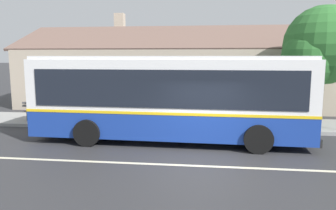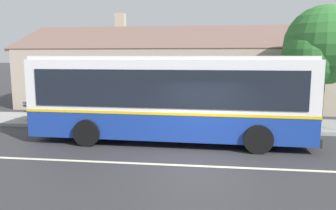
# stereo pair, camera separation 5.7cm
# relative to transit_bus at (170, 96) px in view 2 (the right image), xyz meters

# --- Properties ---
(ground_plane) EXTENTS (300.00, 300.00, 0.00)m
(ground_plane) POSITION_rel_transit_bus_xyz_m (1.29, -2.90, -1.77)
(ground_plane) COLOR #2D2D30
(sidewalk_far) EXTENTS (60.00, 3.00, 0.15)m
(sidewalk_far) POSITION_rel_transit_bus_xyz_m (1.29, 3.10, -1.69)
(sidewalk_far) COLOR gray
(sidewalk_far) RESTS_ON ground
(lane_divider_stripe) EXTENTS (60.00, 0.16, 0.01)m
(lane_divider_stripe) POSITION_rel_transit_bus_xyz_m (1.29, -2.90, -1.76)
(lane_divider_stripe) COLOR beige
(lane_divider_stripe) RESTS_ON ground
(community_building) EXTENTS (24.78, 9.47, 6.43)m
(community_building) POSITION_rel_transit_bus_xyz_m (1.45, 10.96, 0.19)
(community_building) COLOR tan
(community_building) RESTS_ON ground
(transit_bus) EXTENTS (10.61, 2.97, 3.30)m
(transit_bus) POSITION_rel_transit_bus_xyz_m (0.00, 0.00, 0.00)
(transit_bus) COLOR navy
(transit_bus) RESTS_ON ground
(bench_by_building) EXTENTS (1.87, 0.51, 0.94)m
(bench_by_building) POSITION_rel_transit_bus_xyz_m (-6.60, 2.53, -1.19)
(bench_by_building) COLOR #4C4C4C
(bench_by_building) RESTS_ON sidewalk_far
(bench_down_street) EXTENTS (1.55, 0.51, 0.94)m
(bench_down_street) POSITION_rel_transit_bus_xyz_m (-2.05, 2.90, -1.21)
(bench_down_street) COLOR #4C4C4C
(bench_down_street) RESTS_ON sidewalk_far
(street_tree_primary) EXTENTS (3.91, 3.76, 5.69)m
(street_tree_primary) POSITION_rel_transit_bus_xyz_m (6.72, 4.12, 1.89)
(street_tree_primary) COLOR #4C3828
(street_tree_primary) RESTS_ON ground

